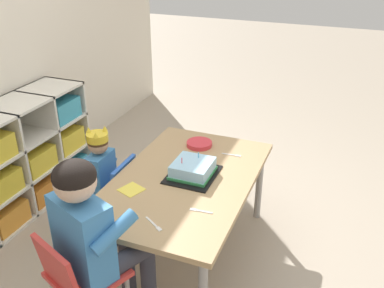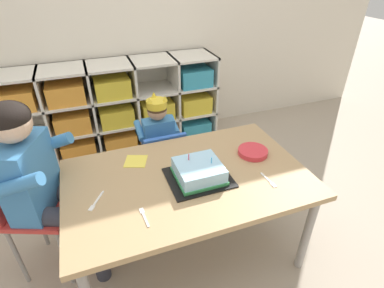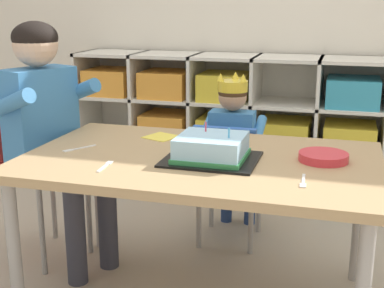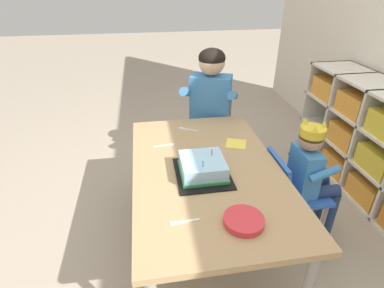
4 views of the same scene
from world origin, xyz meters
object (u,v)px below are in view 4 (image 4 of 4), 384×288
(activity_table, at_px, (207,176))
(birthday_cake_on_tray, at_px, (203,168))
(child_with_crown, at_px, (311,169))
(fork_at_table_front_edge, at_px, (188,129))
(classroom_chair_blue, at_px, (291,190))
(fork_near_cake_tray, at_px, (165,145))
(classroom_chair_adult_side, at_px, (211,125))
(fork_by_napkin, at_px, (183,222))
(paper_plate_stack, at_px, (244,221))
(adult_helper_seated, at_px, (209,105))

(activity_table, height_order, birthday_cake_on_tray, birthday_cake_on_tray)
(child_with_crown, height_order, fork_at_table_front_edge, child_with_crown)
(classroom_chair_blue, relative_size, fork_at_table_front_edge, 4.80)
(fork_near_cake_tray, relative_size, fork_at_table_front_edge, 1.00)
(fork_near_cake_tray, bearing_deg, classroom_chair_adult_side, -131.37)
(fork_near_cake_tray, bearing_deg, child_with_crown, 157.94)
(activity_table, xyz_separation_m, fork_by_napkin, (0.39, -0.19, 0.06))
(activity_table, distance_m, paper_plate_stack, 0.45)
(birthday_cake_on_tray, distance_m, fork_near_cake_tray, 0.38)
(paper_plate_stack, bearing_deg, child_with_crown, 128.09)
(paper_plate_stack, bearing_deg, fork_at_table_front_edge, -173.58)
(paper_plate_stack, height_order, fork_at_table_front_edge, paper_plate_stack)
(activity_table, distance_m, adult_helper_seated, 0.75)
(fork_near_cake_tray, xyz_separation_m, fork_at_table_front_edge, (-0.20, 0.17, -0.00))
(paper_plate_stack, relative_size, fork_at_table_front_edge, 1.39)
(classroom_chair_blue, bearing_deg, classroom_chair_adult_side, 21.03)
(classroom_chair_adult_side, height_order, birthday_cake_on_tray, birthday_cake_on_tray)
(birthday_cake_on_tray, xyz_separation_m, fork_at_table_front_edge, (-0.53, -0.00, -0.04))
(fork_at_table_front_edge, bearing_deg, child_with_crown, -3.10)
(classroom_chair_blue, xyz_separation_m, child_with_crown, (-0.00, 0.11, 0.15))
(adult_helper_seated, xyz_separation_m, paper_plate_stack, (1.15, -0.10, -0.06))
(fork_by_napkin, bearing_deg, child_with_crown, 22.57)
(adult_helper_seated, bearing_deg, classroom_chair_blue, -40.85)
(child_with_crown, relative_size, fork_by_napkin, 6.27)
(fork_near_cake_tray, distance_m, fork_at_table_front_edge, 0.26)
(child_with_crown, bearing_deg, fork_near_cake_tray, 71.06)
(classroom_chair_adult_side, height_order, adult_helper_seated, adult_helper_seated)
(adult_helper_seated, bearing_deg, child_with_crown, -34.49)
(activity_table, height_order, child_with_crown, child_with_crown)
(activity_table, bearing_deg, child_with_crown, 90.69)
(fork_near_cake_tray, bearing_deg, adult_helper_seated, -134.45)
(child_with_crown, distance_m, paper_plate_stack, 0.73)
(classroom_chair_adult_side, distance_m, paper_plate_stack, 1.28)
(birthday_cake_on_tray, bearing_deg, classroom_chair_blue, 95.70)
(child_with_crown, distance_m, adult_helper_seated, 0.86)
(paper_plate_stack, relative_size, fork_near_cake_tray, 1.39)
(birthday_cake_on_tray, height_order, paper_plate_stack, birthday_cake_on_tray)
(activity_table, xyz_separation_m, fork_near_cake_tray, (-0.29, -0.21, 0.06))
(classroom_chair_blue, distance_m, child_with_crown, 0.18)
(activity_table, height_order, fork_near_cake_tray, fork_near_cake_tray)
(fork_by_napkin, bearing_deg, paper_plate_stack, -13.83)
(adult_helper_seated, bearing_deg, classroom_chair_adult_side, 90.00)
(classroom_chair_adult_side, relative_size, paper_plate_stack, 4.00)
(activity_table, relative_size, classroom_chair_blue, 2.12)
(classroom_chair_blue, distance_m, fork_at_table_front_edge, 0.77)
(activity_table, height_order, classroom_chair_blue, classroom_chair_blue)
(fork_by_napkin, bearing_deg, activity_table, 61.20)
(classroom_chair_adult_side, height_order, fork_near_cake_tray, classroom_chair_adult_side)
(fork_near_cake_tray, bearing_deg, classroom_chair_blue, 155.46)
(fork_near_cake_tray, distance_m, fork_by_napkin, 0.67)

